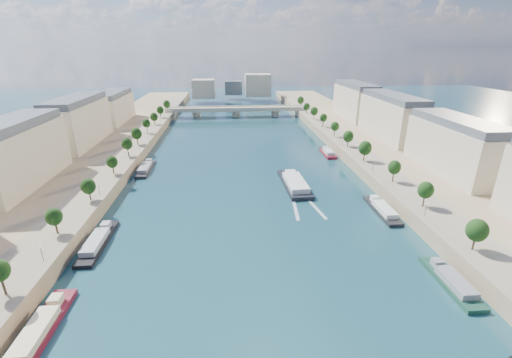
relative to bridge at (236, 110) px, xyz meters
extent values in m
plane|color=#0B2231|center=(0.00, -134.66, -5.08)|extent=(700.00, 700.00, 0.00)
cube|color=#9E8460|center=(-72.00, -134.66, -2.58)|extent=(44.00, 520.00, 5.00)
cube|color=#9E8460|center=(72.00, -134.66, -2.58)|extent=(44.00, 520.00, 5.00)
cube|color=gray|center=(-57.00, -134.66, -0.03)|extent=(14.00, 520.00, 0.10)
cube|color=gray|center=(57.00, -134.66, -0.03)|extent=(14.00, 520.00, 0.10)
cylinder|color=#382B1E|center=(-55.00, -216.66, 1.83)|extent=(0.50, 0.50, 3.82)
cylinder|color=#382B1E|center=(-55.00, -192.66, 1.83)|extent=(0.50, 0.50, 3.82)
ellipsoid|color=black|center=(-55.00, -192.66, 5.42)|extent=(4.80, 4.80, 5.52)
cylinder|color=#382B1E|center=(-55.00, -168.66, 1.83)|extent=(0.50, 0.50, 3.82)
ellipsoid|color=black|center=(-55.00, -168.66, 5.42)|extent=(4.80, 4.80, 5.52)
cylinder|color=#382B1E|center=(-55.00, -144.66, 1.83)|extent=(0.50, 0.50, 3.82)
ellipsoid|color=black|center=(-55.00, -144.66, 5.42)|extent=(4.80, 4.80, 5.52)
cylinder|color=#382B1E|center=(-55.00, -120.66, 1.83)|extent=(0.50, 0.50, 3.82)
ellipsoid|color=black|center=(-55.00, -120.66, 5.42)|extent=(4.80, 4.80, 5.52)
cylinder|color=#382B1E|center=(-55.00, -96.66, 1.83)|extent=(0.50, 0.50, 3.82)
ellipsoid|color=black|center=(-55.00, -96.66, 5.42)|extent=(4.80, 4.80, 5.52)
cylinder|color=#382B1E|center=(-55.00, -72.66, 1.83)|extent=(0.50, 0.50, 3.82)
ellipsoid|color=black|center=(-55.00, -72.66, 5.42)|extent=(4.80, 4.80, 5.52)
cylinder|color=#382B1E|center=(-55.00, -48.66, 1.83)|extent=(0.50, 0.50, 3.82)
ellipsoid|color=black|center=(-55.00, -48.66, 5.42)|extent=(4.80, 4.80, 5.52)
cylinder|color=#382B1E|center=(-55.00, -24.66, 1.83)|extent=(0.50, 0.50, 3.82)
ellipsoid|color=black|center=(-55.00, -24.66, 5.42)|extent=(4.80, 4.80, 5.52)
cylinder|color=#382B1E|center=(-55.00, -0.66, 1.83)|extent=(0.50, 0.50, 3.82)
ellipsoid|color=black|center=(-55.00, -0.66, 5.42)|extent=(4.80, 4.80, 5.52)
cylinder|color=#382B1E|center=(55.00, -208.66, 1.83)|extent=(0.50, 0.50, 3.82)
ellipsoid|color=black|center=(55.00, -208.66, 5.42)|extent=(4.80, 4.80, 5.52)
cylinder|color=#382B1E|center=(55.00, -184.66, 1.83)|extent=(0.50, 0.50, 3.82)
ellipsoid|color=black|center=(55.00, -184.66, 5.42)|extent=(4.80, 4.80, 5.52)
cylinder|color=#382B1E|center=(55.00, -160.66, 1.83)|extent=(0.50, 0.50, 3.82)
ellipsoid|color=black|center=(55.00, -160.66, 5.42)|extent=(4.80, 4.80, 5.52)
cylinder|color=#382B1E|center=(55.00, -136.66, 1.83)|extent=(0.50, 0.50, 3.82)
ellipsoid|color=black|center=(55.00, -136.66, 5.42)|extent=(4.80, 4.80, 5.52)
cylinder|color=#382B1E|center=(55.00, -112.66, 1.83)|extent=(0.50, 0.50, 3.82)
ellipsoid|color=black|center=(55.00, -112.66, 5.42)|extent=(4.80, 4.80, 5.52)
cylinder|color=#382B1E|center=(55.00, -88.66, 1.83)|extent=(0.50, 0.50, 3.82)
ellipsoid|color=black|center=(55.00, -88.66, 5.42)|extent=(4.80, 4.80, 5.52)
cylinder|color=#382B1E|center=(55.00, -64.66, 1.83)|extent=(0.50, 0.50, 3.82)
ellipsoid|color=black|center=(55.00, -64.66, 5.42)|extent=(4.80, 4.80, 5.52)
cylinder|color=#382B1E|center=(55.00, -40.66, 1.83)|extent=(0.50, 0.50, 3.82)
ellipsoid|color=black|center=(55.00, -40.66, 5.42)|extent=(4.80, 4.80, 5.52)
cylinder|color=#382B1E|center=(55.00, -16.66, 1.83)|extent=(0.50, 0.50, 3.82)
ellipsoid|color=black|center=(55.00, -16.66, 5.42)|extent=(4.80, 4.80, 5.52)
cylinder|color=#382B1E|center=(55.00, 7.34, 1.83)|extent=(0.50, 0.50, 3.82)
ellipsoid|color=black|center=(55.00, 7.34, 5.42)|extent=(4.80, 4.80, 5.52)
cylinder|color=black|center=(-52.50, -204.66, 1.92)|extent=(0.14, 0.14, 4.00)
sphere|color=#FFE5B2|center=(-52.50, -204.66, 4.02)|extent=(0.36, 0.36, 0.36)
cylinder|color=black|center=(-52.50, -164.66, 1.92)|extent=(0.14, 0.14, 4.00)
sphere|color=#FFE5B2|center=(-52.50, -164.66, 4.02)|extent=(0.36, 0.36, 0.36)
cylinder|color=black|center=(-52.50, -124.66, 1.92)|extent=(0.14, 0.14, 4.00)
sphere|color=#FFE5B2|center=(-52.50, -124.66, 4.02)|extent=(0.36, 0.36, 0.36)
cylinder|color=black|center=(-52.50, -84.66, 1.92)|extent=(0.14, 0.14, 4.00)
sphere|color=#FFE5B2|center=(-52.50, -84.66, 4.02)|extent=(0.36, 0.36, 0.36)
cylinder|color=black|center=(-52.50, -44.66, 1.92)|extent=(0.14, 0.14, 4.00)
sphere|color=#FFE5B2|center=(-52.50, -44.66, 4.02)|extent=(0.36, 0.36, 0.36)
cylinder|color=black|center=(52.50, -189.66, 1.92)|extent=(0.14, 0.14, 4.00)
sphere|color=#FFE5B2|center=(52.50, -189.66, 4.02)|extent=(0.36, 0.36, 0.36)
cylinder|color=black|center=(52.50, -149.66, 1.92)|extent=(0.14, 0.14, 4.00)
sphere|color=#FFE5B2|center=(52.50, -149.66, 4.02)|extent=(0.36, 0.36, 0.36)
cylinder|color=black|center=(52.50, -109.66, 1.92)|extent=(0.14, 0.14, 4.00)
sphere|color=#FFE5B2|center=(52.50, -109.66, 4.02)|extent=(0.36, 0.36, 0.36)
cylinder|color=black|center=(52.50, -69.66, 1.92)|extent=(0.14, 0.14, 4.00)
sphere|color=#FFE5B2|center=(52.50, -69.66, 4.02)|extent=(0.36, 0.36, 0.36)
cylinder|color=black|center=(52.50, -29.66, 1.92)|extent=(0.14, 0.14, 4.00)
sphere|color=#FFE5B2|center=(52.50, -29.66, 4.02)|extent=(0.36, 0.36, 0.36)
cube|color=beige|center=(-85.00, -151.66, 9.92)|extent=(16.00, 52.00, 20.00)
cube|color=#474C54|center=(-85.00, -151.66, 21.52)|extent=(14.72, 50.44, 3.20)
cube|color=beige|center=(-85.00, -93.66, 9.92)|extent=(16.00, 52.00, 20.00)
cube|color=#474C54|center=(-85.00, -93.66, 21.52)|extent=(14.72, 50.44, 3.20)
cube|color=beige|center=(-85.00, -35.66, 9.92)|extent=(16.00, 52.00, 20.00)
cube|color=#474C54|center=(-85.00, -35.66, 21.52)|extent=(14.72, 50.44, 3.20)
cube|color=beige|center=(85.00, -151.66, 9.92)|extent=(16.00, 52.00, 20.00)
cube|color=#474C54|center=(85.00, -151.66, 21.52)|extent=(14.72, 50.44, 3.20)
cube|color=beige|center=(85.00, -93.66, 9.92)|extent=(16.00, 52.00, 20.00)
cube|color=#474C54|center=(85.00, -93.66, 21.52)|extent=(14.72, 50.44, 3.20)
cube|color=beige|center=(85.00, -35.66, 9.92)|extent=(16.00, 52.00, 20.00)
cube|color=#474C54|center=(85.00, -35.66, 21.52)|extent=(14.72, 50.44, 3.20)
cube|color=beige|center=(-30.00, 75.34, 8.92)|extent=(22.00, 18.00, 18.00)
cube|color=beige|center=(25.00, 85.34, 10.92)|extent=(26.00, 20.00, 22.00)
cube|color=#474C54|center=(0.00, 100.34, 6.92)|extent=(18.00, 16.00, 14.00)
cube|color=#C1B79E|center=(0.00, 0.00, 1.12)|extent=(112.00, 11.00, 2.20)
cube|color=#C1B79E|center=(0.00, -5.00, 2.62)|extent=(112.00, 0.80, 0.90)
cube|color=#C1B79E|center=(0.00, 5.00, 2.62)|extent=(112.00, 0.80, 0.90)
cylinder|color=#C1B79E|center=(-32.00, 0.00, -2.58)|extent=(6.40, 6.40, 5.00)
cylinder|color=#C1B79E|center=(0.00, 0.00, -2.58)|extent=(6.40, 6.40, 5.00)
cylinder|color=#C1B79E|center=(32.00, 0.00, -2.58)|extent=(6.40, 6.40, 5.00)
cube|color=#C1B79E|center=(-52.00, 0.00, -2.58)|extent=(6.00, 12.00, 5.00)
cube|color=#C1B79E|center=(52.00, 0.00, -2.58)|extent=(6.00, 12.00, 5.00)
cube|color=black|center=(19.61, -150.15, -4.60)|extent=(9.77, 30.63, 2.17)
cube|color=silver|center=(19.61, -152.57, -2.54)|extent=(7.82, 19.96, 1.95)
cube|color=silver|center=(19.61, -141.05, -2.62)|extent=(4.46, 3.80, 1.80)
cube|color=silver|center=(16.41, -167.15, -5.06)|extent=(3.42, 26.01, 0.04)
cube|color=silver|center=(22.81, -167.15, -5.06)|extent=(5.30, 25.86, 0.04)
cube|color=maroon|center=(-45.50, -222.61, -4.78)|extent=(5.00, 23.60, 1.80)
cube|color=beige|center=(-45.50, -224.50, -3.08)|extent=(4.10, 12.98, 1.60)
cube|color=beige|center=(-45.50, -215.53, -2.98)|extent=(2.50, 2.83, 1.80)
cube|color=black|center=(-45.50, -189.45, -4.78)|extent=(5.00, 24.59, 1.80)
cube|color=#A5AAB1|center=(-45.50, -191.41, -3.08)|extent=(4.10, 13.53, 1.60)
cube|color=#A5AAB1|center=(-45.50, -182.07, -2.98)|extent=(2.50, 2.95, 1.80)
cube|color=#242427|center=(-45.50, -125.58, -4.78)|extent=(5.00, 23.41, 1.80)
cube|color=gray|center=(-45.50, -127.46, -3.08)|extent=(4.10, 12.88, 1.60)
cube|color=gray|center=(-45.50, -118.56, -2.98)|extent=(2.50, 2.81, 1.80)
cube|color=#1A4233|center=(45.50, -215.20, -4.78)|extent=(5.00, 20.04, 1.80)
cube|color=gray|center=(45.50, -216.80, -3.08)|extent=(4.10, 11.02, 1.60)
cube|color=gray|center=(45.50, -209.19, -2.98)|extent=(2.50, 2.40, 1.80)
cube|color=black|center=(45.50, -176.21, -4.78)|extent=(5.00, 22.31, 1.80)
cube|color=white|center=(45.50, -177.99, -3.08)|extent=(4.10, 12.27, 1.60)
cube|color=white|center=(45.50, -169.52, -2.98)|extent=(2.50, 2.68, 1.80)
cube|color=maroon|center=(45.50, -108.59, -4.78)|extent=(5.00, 17.29, 1.80)
cube|color=silver|center=(45.50, -109.97, -3.08)|extent=(4.10, 9.51, 1.60)
cube|color=silver|center=(45.50, -103.40, -2.98)|extent=(2.50, 2.07, 1.80)
camera|label=1|loc=(-6.85, -278.79, 48.68)|focal=24.00mm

